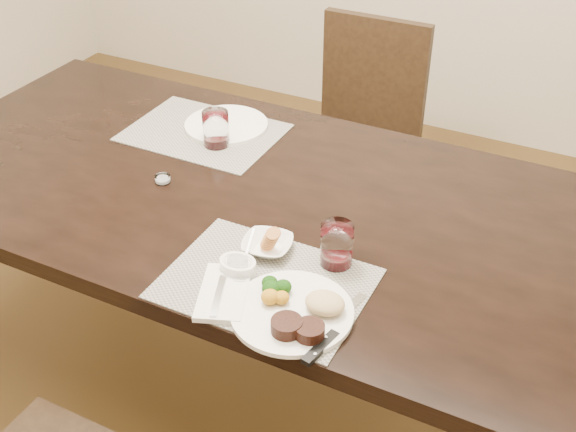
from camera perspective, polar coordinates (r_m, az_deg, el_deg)
The scene contains 14 objects.
ground_plane at distance 2.47m, azimuth -3.21°, elevation -12.53°, with size 4.50×4.50×0.00m, color #4F3619.
dining_table at distance 2.03m, azimuth -3.82°, elevation 0.31°, with size 2.00×1.00×0.75m.
chair_far at distance 2.84m, azimuth 5.81°, elevation 7.15°, with size 0.42×0.42×0.90m.
placemat_near at distance 1.65m, azimuth -1.78°, elevation -5.34°, with size 0.46×0.34×0.00m, color gray.
placemat_far at distance 2.26m, azimuth -6.67°, elevation 6.57°, with size 0.46×0.34×0.00m, color gray.
dinner_plate at distance 1.56m, azimuth 0.68°, elevation -7.54°, with size 0.27×0.27×0.05m.
napkin_fork at distance 1.62m, azimuth -5.09°, elevation -6.04°, with size 0.17×0.21×0.02m.
steak_knife at distance 1.51m, azimuth 3.06°, elevation -9.68°, with size 0.05×0.25×0.01m.
cracker_bowl at distance 1.73m, azimuth -1.63°, elevation -2.29°, with size 0.14×0.14×0.05m.
sauce_ramekin at distance 1.67m, azimuth -3.98°, elevation -3.96°, with size 0.09×0.13×0.07m.
wine_glass_near at distance 1.68m, azimuth 3.87°, elevation -2.43°, with size 0.08×0.08×0.11m.
far_plate at distance 2.29m, azimuth -4.90°, elevation 7.19°, with size 0.26×0.26×0.01m, color white.
wine_glass_far at distance 2.17m, azimuth -5.71°, elevation 6.75°, with size 0.08×0.08×0.11m.
salt_cellar at distance 2.03m, azimuth -9.87°, elevation 2.88°, with size 0.04×0.04×0.02m.
Camera 1 is at (0.87, -1.43, 1.82)m, focal length 45.00 mm.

